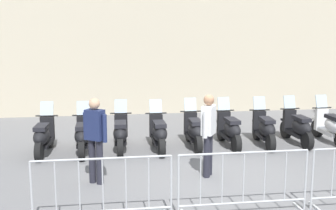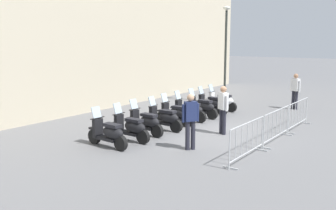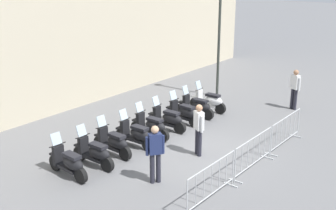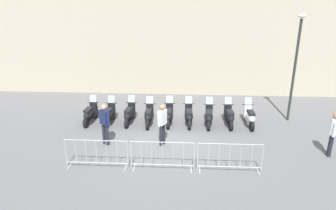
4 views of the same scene
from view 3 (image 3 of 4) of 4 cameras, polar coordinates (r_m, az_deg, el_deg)
ground_plane at (r=14.60m, az=3.75°, el=-6.15°), size 120.00×120.00×0.00m
motorcycle_0 at (r=13.09m, az=-12.83°, el=-7.40°), size 0.56×1.73×1.24m
motorcycle_1 at (r=13.59m, az=-9.57°, el=-6.20°), size 0.56×1.72×1.24m
motorcycle_2 at (r=14.26m, az=-7.14°, el=-4.89°), size 0.56×1.73×1.24m
motorcycle_3 at (r=14.81m, az=-4.20°, el=-3.90°), size 0.56×1.72×1.24m
motorcycle_4 at (r=15.54m, az=-2.20°, el=-2.78°), size 0.56×1.72×1.24m
motorcycle_5 at (r=16.21m, az=-0.01°, el=-1.86°), size 0.56×1.72×1.24m
motorcycle_6 at (r=16.88m, az=2.09°, el=-1.05°), size 0.56×1.73×1.24m
motorcycle_7 at (r=17.65m, az=3.77°, el=-0.21°), size 0.56×1.72×1.24m
motorcycle_8 at (r=18.40m, az=5.43°, el=0.51°), size 0.56×1.72×1.24m
barrier_segment_0 at (r=11.62m, az=5.73°, el=-10.05°), size 2.23×0.48×1.07m
barrier_segment_1 at (r=13.44m, az=11.11°, el=-6.25°), size 2.23×0.48×1.07m
barrier_segment_2 at (r=15.39m, az=15.11°, el=-3.35°), size 2.23×0.48×1.07m
street_lamp at (r=19.98m, az=6.72°, el=9.65°), size 0.36×0.36×5.03m
officer_near_row_end at (r=12.27m, az=-1.70°, el=-6.01°), size 0.46×0.39×1.73m
officer_mid_plaza at (r=19.23m, az=16.25°, el=2.27°), size 0.33×0.52×1.73m
officer_by_barriers at (r=14.03m, az=4.04°, el=-2.86°), size 0.38×0.48×1.73m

